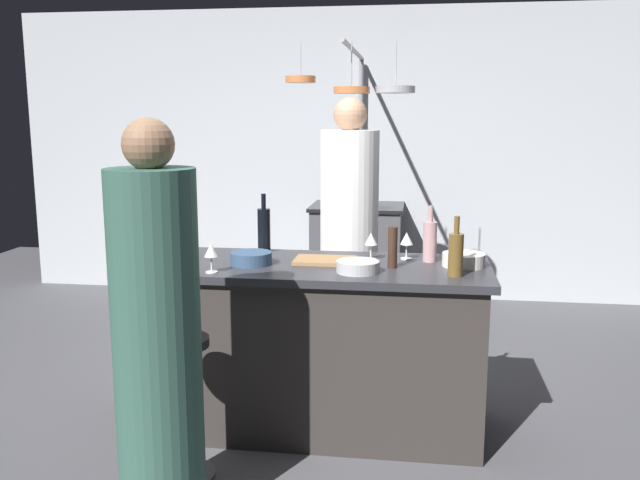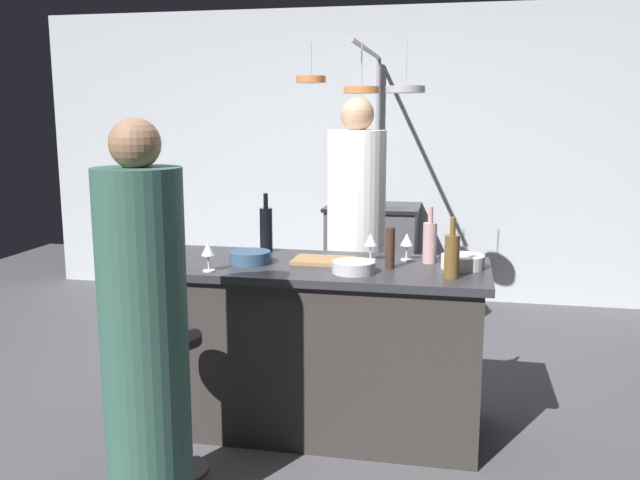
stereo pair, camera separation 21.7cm
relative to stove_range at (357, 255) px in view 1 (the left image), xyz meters
name	(u,v)px [view 1 (the left image)]	position (x,y,z in m)	size (l,w,h in m)	color
ground_plane	(316,425)	(0.00, -2.45, -0.45)	(9.00, 9.00, 0.00)	#4C4C51
back_wall	(362,155)	(0.00, 0.40, 0.85)	(6.40, 0.16, 2.60)	#B2B7BC
kitchen_island	(316,346)	(0.00, -2.45, 0.01)	(1.80, 0.72, 0.90)	#332D2B
stove_range	(357,255)	(0.00, 0.00, 0.00)	(0.80, 0.64, 0.89)	#47474C
chef	(349,246)	(0.08, -1.54, 0.38)	(0.37, 0.37, 1.77)	white
bar_stool_left	(183,401)	(-0.52, -3.07, -0.07)	(0.28, 0.28, 0.68)	#4C4C51
guest_left	(157,344)	(-0.49, -3.41, 0.32)	(0.35, 0.35, 1.66)	#33594C
overhead_pot_rack	(357,115)	(0.05, -0.65, 1.22)	(0.89, 1.58, 2.17)	gray
cutting_board	(325,260)	(0.04, -2.40, 0.46)	(0.32, 0.22, 0.02)	#997047
pepper_mill	(393,247)	(0.40, -2.48, 0.56)	(0.05, 0.05, 0.21)	#382319
wine_bottle_rose	(430,240)	(0.59, -2.30, 0.57)	(0.07, 0.07, 0.30)	#B78C8E
wine_bottle_dark	(264,229)	(-0.34, -2.18, 0.58)	(0.07, 0.07, 0.33)	black
wine_bottle_amber	(456,253)	(0.70, -2.62, 0.56)	(0.07, 0.07, 0.29)	brown
wine_glass_near_left_guest	(211,252)	(-0.48, -2.72, 0.56)	(0.07, 0.07, 0.15)	silver
wine_glass_near_right_guest	(371,240)	(0.27, -2.30, 0.56)	(0.07, 0.07, 0.15)	silver
wine_glass_by_chef	(407,240)	(0.46, -2.26, 0.56)	(0.07, 0.07, 0.15)	silver
mixing_bowl_ceramic	(464,260)	(0.76, -2.39, 0.49)	(0.22, 0.22, 0.07)	silver
mixing_bowl_blue	(251,258)	(-0.33, -2.50, 0.49)	(0.22, 0.22, 0.06)	#334C6B
mixing_bowl_steel	(358,267)	(0.23, -2.61, 0.48)	(0.21, 0.21, 0.06)	#B7B7BC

